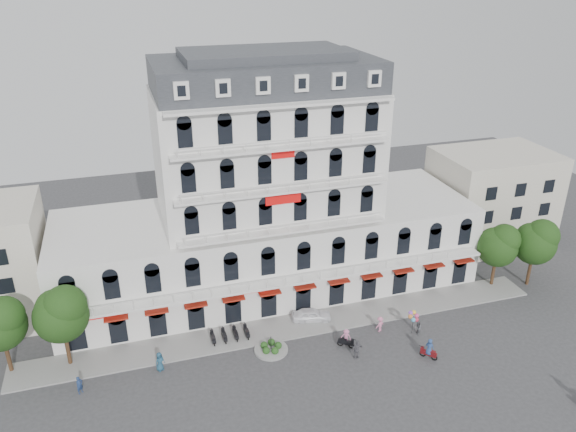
{
  "coord_description": "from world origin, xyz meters",
  "views": [
    {
      "loc": [
        -14.03,
        -35.39,
        33.57
      ],
      "look_at": [
        -0.1,
        10.0,
        11.85
      ],
      "focal_mm": 35.0,
      "sensor_mm": 36.0,
      "label": 1
    }
  ],
  "objects_px": {
    "parked_car": "(312,315)",
    "rider_center": "(346,338)",
    "balloon_vendor": "(416,323)",
    "rider_east": "(429,349)"
  },
  "relations": [
    {
      "from": "rider_center",
      "to": "balloon_vendor",
      "type": "relative_size",
      "value": 0.82
    },
    {
      "from": "parked_car",
      "to": "rider_center",
      "type": "xyz_separation_m",
      "value": [
        1.68,
        -5.04,
        0.37
      ]
    },
    {
      "from": "rider_center",
      "to": "balloon_vendor",
      "type": "distance_m",
      "value": 7.32
    },
    {
      "from": "parked_car",
      "to": "balloon_vendor",
      "type": "distance_m",
      "value": 10.37
    },
    {
      "from": "balloon_vendor",
      "to": "rider_east",
      "type": "bearing_deg",
      "value": -99.72
    },
    {
      "from": "rider_east",
      "to": "balloon_vendor",
      "type": "relative_size",
      "value": 0.87
    },
    {
      "from": "parked_car",
      "to": "rider_center",
      "type": "relative_size",
      "value": 1.98
    },
    {
      "from": "parked_car",
      "to": "rider_center",
      "type": "bearing_deg",
      "value": -148.94
    },
    {
      "from": "parked_car",
      "to": "rider_east",
      "type": "bearing_deg",
      "value": -123.88
    },
    {
      "from": "parked_car",
      "to": "rider_center",
      "type": "height_order",
      "value": "rider_center"
    }
  ]
}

